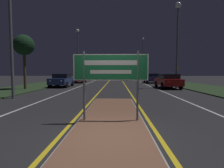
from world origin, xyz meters
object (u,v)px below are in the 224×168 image
Objects in this scene: streetlight_left_far at (78,46)px; car_receding_0 at (168,81)px; car_approaching_0 at (62,80)px; car_approaching_1 at (79,78)px; streetlight_right_far at (143,54)px; highway_sign at (111,70)px; streetlight_right_near at (178,28)px; streetlight_left_near at (10,0)px; car_receding_1 at (151,78)px; warning_sign at (177,73)px; car_receding_2 at (127,77)px.

car_receding_0 is (12.23, -12.17, -5.43)m from streetlight_left_far.
car_approaching_0 reaches higher than car_approaching_1.
car_approaching_1 is (-12.28, -13.64, -5.24)m from streetlight_right_far.
streetlight_right_far reaches higher than highway_sign.
highway_sign is at bearing -116.60° from streetlight_right_near.
streetlight_right_near is at bearing 2.57° from car_receding_0.
car_receding_0 reaches higher than car_approaching_1.
streetlight_right_far is 25.73m from car_approaching_0.
streetlight_right_near is at bearing -37.58° from car_approaching_1.
streetlight_left_far reaches higher than streetlight_left_near.
car_approaching_1 is at bearing -132.00° from streetlight_right_far.
streetlight_left_far is 18.08m from car_receding_0.
streetlight_left_near is at bearing -149.16° from streetlight_right_near.
car_approaching_1 is (0.19, 8.27, -0.07)m from car_approaching_0.
streetlight_right_far is at bearing 88.06° from car_receding_0.
car_receding_0 is at bearing -177.43° from streetlight_right_near.
car_receding_0 is at bearing -39.78° from car_approaching_1.
car_receding_1 is 14.02m from car_approaching_0.
car_receding_0 is 1.10× the size of car_approaching_0.
car_receding_2 is at bearing 118.63° from warning_sign.
car_approaching_0 is 8.27m from car_approaching_1.
streetlight_left_far is at bearing 137.25° from streetlight_right_near.
streetlight_left_far is at bearing 105.85° from car_approaching_1.
streetlight_right_far reaches higher than streetlight_right_near.
streetlight_right_far is at bearing 86.95° from car_receding_1.
car_receding_2 is at bearing 102.60° from streetlight_right_near.
highway_sign is at bearing -75.16° from streetlight_left_far.
streetlight_left_near is 3.62× the size of warning_sign.
car_approaching_0 is (-11.71, -7.70, 0.01)m from car_receding_1.
streetlight_right_near is 13.76m from car_approaching_0.
car_receding_0 is 8.99m from car_receding_1.
car_receding_1 is at bearing 75.61° from highway_sign.
car_approaching_1 is (-5.90, 22.46, -0.99)m from highway_sign.
car_approaching_0 is at bearing -87.14° from streetlight_left_far.
streetlight_left_far reaches higher than warning_sign.
streetlight_right_near is 10.52m from car_receding_1.
highway_sign reaches higher than car_receding_2.
warning_sign is (2.32, 6.61, -4.73)m from streetlight_right_near.
car_receding_1 is at bearing -14.51° from streetlight_left_far.
car_approaching_0 is at bearing 113.25° from highway_sign.
streetlight_left_far is 2.11× the size of car_approaching_1.
streetlight_right_far is at bearing 79.98° from highway_sign.
streetlight_left_near is 15.19m from car_receding_0.
streetlight_left_far is at bearing -139.71° from streetlight_right_far.
warning_sign reaches higher than car_approaching_1.
streetlight_right_near is (13.12, -12.13, 0.02)m from streetlight_left_far.
highway_sign is 9.37m from streetlight_left_near.
car_receding_0 is at bearing -90.19° from car_receding_1.
streetlight_right_near is 2.14× the size of car_receding_2.
streetlight_left_far reaches higher than car_approaching_1.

